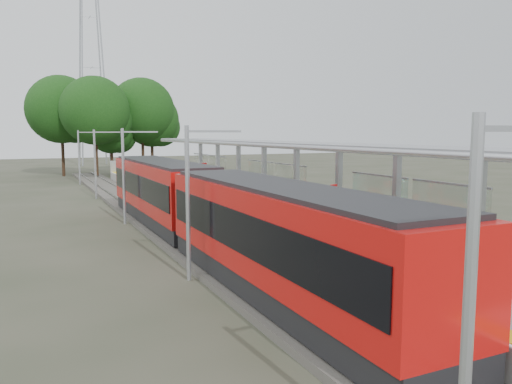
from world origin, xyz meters
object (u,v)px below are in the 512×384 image
(bench_far, at_px, (214,178))
(info_pillar_far, at_px, (204,177))
(bench_mid, at_px, (341,206))
(info_pillar_near, at_px, (333,207))
(litter_bin, at_px, (293,205))
(train, at_px, (204,206))
(bench_near, at_px, (347,209))

(bench_far, relative_size, info_pillar_far, 0.76)
(bench_mid, relative_size, info_pillar_near, 0.90)
(info_pillar_near, distance_m, litter_bin, 3.39)
(bench_far, bearing_deg, info_pillar_near, -105.61)
(train, relative_size, litter_bin, 28.91)
(bench_far, relative_size, litter_bin, 1.52)
(info_pillar_far, relative_size, litter_bin, 2.00)
(bench_mid, relative_size, litter_bin, 1.76)
(train, distance_m, bench_near, 7.15)
(info_pillar_near, bearing_deg, info_pillar_far, 80.71)
(bench_near, relative_size, litter_bin, 1.51)
(bench_near, xyz_separation_m, info_pillar_near, (-1.42, -0.96, 0.31))
(info_pillar_near, height_order, info_pillar_far, info_pillar_far)
(bench_far, xyz_separation_m, info_pillar_near, (-1.37, -19.09, 0.30))
(bench_mid, relative_size, bench_far, 1.15)
(bench_far, height_order, info_pillar_far, info_pillar_far)
(bench_near, distance_m, bench_far, 18.12)
(info_pillar_near, xyz_separation_m, litter_bin, (-0.20, 3.36, -0.33))
(bench_mid, bearing_deg, train, -177.97)
(bench_near, height_order, info_pillar_far, info_pillar_far)
(bench_far, height_order, litter_bin, bench_far)
(train, relative_size, bench_near, 19.14)
(train, xyz_separation_m, litter_bin, (5.49, 2.06, -0.58))
(info_pillar_near, height_order, litter_bin, info_pillar_near)
(bench_mid, relative_size, info_pillar_far, 0.88)
(train, xyz_separation_m, bench_mid, (7.10, 0.11, -0.45))
(train, height_order, bench_near, train)
(train, relative_size, info_pillar_near, 14.89)
(info_pillar_near, bearing_deg, train, 156.84)
(bench_mid, distance_m, info_pillar_far, 15.45)
(train, bearing_deg, bench_near, -2.71)
(bench_near, distance_m, litter_bin, 2.90)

